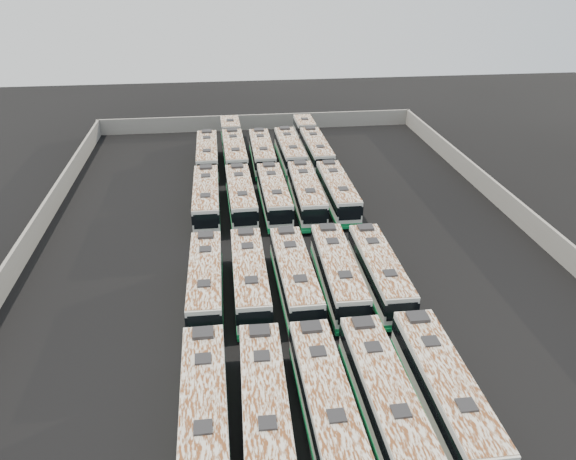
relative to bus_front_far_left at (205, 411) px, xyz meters
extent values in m
plane|color=black|center=(7.06, 20.46, -1.67)|extent=(140.00, 140.00, 0.00)
cube|color=slate|center=(7.06, 56.76, -0.57)|extent=(45.20, 0.30, 2.20)
cube|color=slate|center=(29.36, 20.46, -0.57)|extent=(0.30, 73.20, 2.20)
cube|color=slate|center=(-15.24, 20.46, -0.57)|extent=(0.30, 73.20, 2.20)
cube|color=beige|center=(0.00, 0.00, -0.02)|extent=(2.53, 11.53, 2.64)
cube|color=#0F773D|center=(0.00, 0.00, -0.98)|extent=(2.58, 11.58, 0.40)
cube|color=black|center=(0.00, 0.00, 0.42)|extent=(2.59, 11.59, 0.88)
cube|color=beige|center=(0.00, 0.00, 1.33)|extent=(2.48, 11.30, 0.07)
cube|color=black|center=(0.03, -2.53, 1.43)|extent=(0.92, 0.92, 0.13)
cube|color=black|center=(-0.03, 2.53, 1.43)|extent=(0.92, 0.92, 0.13)
cube|color=black|center=(-0.06, 4.83, 1.47)|extent=(1.26, 1.07, 0.25)
cylinder|color=black|center=(-1.07, 3.67, -1.19)|extent=(0.28, 0.96, 0.96)
cylinder|color=black|center=(0.98, 3.69, -1.19)|extent=(0.28, 0.96, 0.96)
cube|color=beige|center=(3.19, -0.10, -0.04)|extent=(2.65, 11.44, 2.61)
cube|color=#0F773D|center=(3.19, -0.10, -0.99)|extent=(2.70, 11.49, 0.40)
cube|color=black|center=(3.19, -0.10, 0.40)|extent=(2.71, 11.50, 0.87)
cube|color=beige|center=(3.19, -0.10, 1.30)|extent=(2.60, 11.21, 0.07)
cube|color=black|center=(3.12, -2.60, 1.39)|extent=(0.92, 0.92, 0.13)
cube|color=black|center=(3.25, 2.40, 1.39)|extent=(0.92, 0.92, 0.13)
cube|color=black|center=(3.30, 4.68, 1.44)|extent=(1.26, 1.07, 0.25)
cylinder|color=black|center=(2.26, 3.57, -1.20)|extent=(0.29, 0.95, 0.95)
cylinder|color=black|center=(4.29, 3.52, -1.20)|extent=(0.29, 0.95, 0.95)
cube|color=beige|center=(6.51, -0.05, -0.05)|extent=(2.53, 11.33, 2.59)
cube|color=#0F773D|center=(6.51, -0.05, -0.99)|extent=(2.58, 11.39, 0.40)
cube|color=black|center=(6.51, -0.05, 0.38)|extent=(2.59, 11.40, 0.87)
cube|color=beige|center=(6.51, -0.05, 1.28)|extent=(2.48, 11.11, 0.07)
cube|color=black|center=(6.55, -2.53, 1.37)|extent=(0.91, 0.91, 0.13)
cube|color=black|center=(6.47, 2.44, 1.37)|extent=(0.91, 0.91, 0.13)
cube|color=black|center=(6.43, 4.70, 1.42)|extent=(1.24, 1.05, 0.24)
cylinder|color=black|center=(5.44, 3.55, -1.20)|extent=(0.28, 0.95, 0.94)
cylinder|color=black|center=(7.46, 3.58, -1.20)|extent=(0.28, 0.95, 0.94)
cube|color=beige|center=(9.72, -0.14, -0.02)|extent=(2.56, 11.51, 2.63)
cube|color=#0F773D|center=(9.72, -0.14, -0.98)|extent=(2.61, 11.56, 0.40)
cube|color=black|center=(9.72, -0.14, 0.41)|extent=(2.62, 11.57, 0.88)
cube|color=beige|center=(9.72, -0.14, 1.32)|extent=(2.51, 11.28, 0.07)
cube|color=black|center=(9.76, -2.67, 1.42)|extent=(0.92, 0.92, 0.13)
cube|color=black|center=(9.69, 2.38, 1.42)|extent=(0.92, 0.92, 0.13)
cube|color=black|center=(9.65, 4.68, 1.47)|extent=(1.26, 1.07, 0.25)
cylinder|color=black|center=(8.65, 3.51, -1.19)|extent=(0.28, 0.96, 0.96)
cylinder|color=black|center=(10.69, 3.54, -1.19)|extent=(0.28, 0.96, 0.96)
cube|color=beige|center=(13.13, -0.16, 0.01)|extent=(2.45, 11.70, 2.68)
cube|color=#0F773D|center=(13.13, -0.16, -0.97)|extent=(2.50, 11.75, 0.41)
cube|color=black|center=(13.13, -0.16, 0.45)|extent=(2.51, 11.76, 0.90)
cube|color=beige|center=(13.13, -0.16, 1.38)|extent=(2.40, 11.47, 0.07)
cube|color=black|center=(13.12, -2.73, 1.48)|extent=(0.93, 0.93, 0.14)
cube|color=black|center=(13.13, 2.42, 1.48)|extent=(0.93, 0.93, 0.14)
cube|color=black|center=(13.13, 4.75, 1.53)|extent=(1.27, 1.07, 0.25)
cylinder|color=black|center=(14.16, -3.90, -1.18)|extent=(0.27, 0.98, 0.97)
cylinder|color=black|center=(12.09, 3.59, -1.18)|extent=(0.27, 0.98, 0.97)
cylinder|color=black|center=(14.17, 3.58, -1.18)|extent=(0.27, 0.98, 0.97)
cube|color=beige|center=(-0.04, 13.04, -0.05)|extent=(2.45, 11.27, 2.58)
cube|color=#0F773D|center=(-0.04, 13.04, -1.00)|extent=(2.50, 11.32, 0.39)
cube|color=black|center=(-0.04, 13.04, 0.37)|extent=(2.51, 11.33, 0.86)
cube|color=black|center=(-0.10, 7.39, 0.25)|extent=(2.06, 0.08, 1.36)
cube|color=#0F773D|center=(-0.10, 7.39, -1.18)|extent=(2.34, 0.12, 0.26)
cube|color=beige|center=(-0.04, 13.04, 1.26)|extent=(2.40, 11.04, 0.07)
cube|color=black|center=(-0.07, 10.56, 1.36)|extent=(0.90, 0.90, 0.13)
cube|color=black|center=(-0.02, 15.51, 1.36)|extent=(0.90, 0.90, 0.13)
cube|color=black|center=(0.00, 17.76, 1.40)|extent=(1.23, 1.04, 0.24)
cylinder|color=black|center=(-1.08, 9.45, -1.20)|extent=(0.27, 0.94, 0.94)
cylinder|color=black|center=(0.92, 9.43, -1.20)|extent=(0.27, 0.94, 0.94)
cylinder|color=black|center=(-1.01, 16.65, -1.20)|extent=(0.27, 0.94, 0.94)
cylinder|color=black|center=(0.99, 16.63, -1.20)|extent=(0.27, 0.94, 0.94)
cube|color=beige|center=(3.19, 13.07, -0.03)|extent=(2.42, 11.43, 2.62)
cube|color=#0F773D|center=(3.19, 13.07, -0.99)|extent=(2.47, 11.48, 0.40)
cube|color=black|center=(3.19, 13.07, 0.40)|extent=(2.48, 11.49, 0.88)
cube|color=black|center=(3.17, 7.34, 0.28)|extent=(2.09, 0.07, 1.38)
cube|color=#0F773D|center=(3.17, 7.34, -1.18)|extent=(2.38, 0.11, 0.27)
cube|color=beige|center=(3.19, 13.07, 1.31)|extent=(2.37, 11.20, 0.07)
cube|color=black|center=(3.19, 10.55, 1.40)|extent=(0.91, 0.91, 0.13)
cube|color=black|center=(3.20, 15.58, 1.40)|extent=(0.91, 0.91, 0.13)
cube|color=black|center=(3.21, 17.86, 1.45)|extent=(1.24, 1.05, 0.25)
cylinder|color=black|center=(2.16, 9.42, -1.20)|extent=(0.27, 0.95, 0.95)
cylinder|color=black|center=(4.20, 9.41, -1.20)|extent=(0.27, 0.95, 0.95)
cylinder|color=black|center=(2.19, 16.72, -1.20)|extent=(0.27, 0.95, 0.95)
cylinder|color=black|center=(4.23, 16.72, -1.20)|extent=(0.27, 0.95, 0.95)
cube|color=beige|center=(6.54, 12.82, -0.02)|extent=(2.57, 11.53, 2.63)
cube|color=#0F773D|center=(6.54, 12.82, -0.98)|extent=(2.62, 11.58, 0.40)
cube|color=black|center=(6.54, 12.82, 0.42)|extent=(2.63, 11.59, 0.88)
cube|color=black|center=(6.63, 7.05, 0.29)|extent=(2.11, 0.09, 1.39)
cube|color=#0F773D|center=(6.63, 7.05, -1.17)|extent=(2.40, 0.14, 0.27)
cube|color=beige|center=(6.54, 12.82, 1.33)|extent=(2.52, 11.30, 0.07)
cube|color=black|center=(6.58, 10.29, 1.42)|extent=(0.92, 0.92, 0.13)
cube|color=black|center=(6.50, 15.34, 1.42)|extent=(0.92, 0.92, 0.13)
cube|color=black|center=(6.47, 17.64, 1.47)|extent=(1.26, 1.07, 0.25)
cylinder|color=black|center=(5.57, 9.12, -1.19)|extent=(0.28, 0.96, 0.96)
cylinder|color=black|center=(7.62, 9.15, -1.19)|extent=(0.28, 0.96, 0.96)
cylinder|color=black|center=(5.46, 16.48, -1.19)|extent=(0.28, 0.96, 0.96)
cylinder|color=black|center=(7.51, 16.51, -1.19)|extent=(0.28, 0.96, 0.96)
cube|color=beige|center=(9.83, 12.93, -0.01)|extent=(2.62, 11.59, 2.65)
cube|color=#0F773D|center=(9.83, 12.93, -0.98)|extent=(2.67, 11.65, 0.40)
cube|color=black|center=(9.83, 12.93, 0.43)|extent=(2.68, 11.66, 0.89)
cube|color=black|center=(9.72, 7.14, 0.30)|extent=(2.12, 0.10, 1.40)
cube|color=#0F773D|center=(9.72, 7.14, -1.17)|extent=(2.41, 0.14, 0.27)
cube|color=beige|center=(9.83, 12.93, 1.34)|extent=(2.57, 11.36, 0.07)
cube|color=black|center=(9.78, 10.39, 1.44)|extent=(0.93, 0.93, 0.13)
cube|color=black|center=(9.87, 15.48, 1.44)|extent=(0.93, 0.93, 0.13)
cube|color=black|center=(9.92, 17.79, 1.49)|extent=(1.27, 1.08, 0.25)
cylinder|color=black|center=(8.73, 9.26, -1.19)|extent=(0.29, 0.97, 0.96)
cylinder|color=black|center=(10.79, 9.22, -1.19)|extent=(0.29, 0.97, 0.96)
cylinder|color=black|center=(8.86, 16.65, -1.19)|extent=(0.29, 0.97, 0.96)
cylinder|color=black|center=(10.92, 16.61, -1.19)|extent=(0.29, 0.97, 0.96)
cube|color=beige|center=(13.03, 12.81, -0.06)|extent=(2.40, 11.25, 2.58)
cube|color=#0F773D|center=(13.03, 12.81, -1.00)|extent=(2.45, 11.30, 0.39)
cube|color=black|center=(13.03, 12.81, 0.37)|extent=(2.46, 11.31, 0.86)
cube|color=black|center=(13.00, 7.18, 0.25)|extent=(2.06, 0.07, 1.36)
cube|color=#0F773D|center=(13.00, 7.18, -1.18)|extent=(2.34, 0.11, 0.26)
cube|color=beige|center=(13.03, 12.81, 1.26)|extent=(2.35, 11.03, 0.07)
cube|color=black|center=(13.02, 10.34, 1.35)|extent=(0.89, 0.89, 0.13)
cube|color=black|center=(13.04, 15.29, 1.35)|extent=(0.89, 0.89, 0.13)
cube|color=black|center=(13.05, 17.54, 1.40)|extent=(1.22, 1.04, 0.24)
cylinder|color=black|center=(12.01, 9.22, -1.20)|extent=(0.27, 0.94, 0.94)
cylinder|color=black|center=(14.01, 9.21, -1.20)|extent=(0.27, 0.94, 0.94)
cylinder|color=black|center=(12.04, 16.42, -1.20)|extent=(0.27, 0.94, 0.94)
cylinder|color=black|center=(14.05, 16.41, -1.20)|extent=(0.27, 0.94, 0.94)
cube|color=beige|center=(-0.10, 28.38, -0.01)|extent=(2.42, 11.59, 2.65)
cube|color=#0F773D|center=(-0.10, 28.38, -0.98)|extent=(2.47, 11.64, 0.41)
cube|color=black|center=(-0.10, 28.38, 0.43)|extent=(2.48, 11.65, 0.89)
cube|color=black|center=(-0.09, 22.57, 0.31)|extent=(2.12, 0.06, 1.40)
cube|color=#0F773D|center=(-0.09, 22.57, -1.17)|extent=(2.41, 0.10, 0.27)
cube|color=beige|center=(-0.10, 28.38, 1.35)|extent=(2.38, 11.35, 0.07)
cube|color=black|center=(-0.09, 25.83, 1.45)|extent=(0.92, 0.92, 0.14)
cube|color=black|center=(-0.10, 30.93, 1.45)|extent=(0.92, 0.92, 0.14)
cube|color=black|center=(-0.10, 33.24, 1.49)|extent=(1.26, 1.06, 0.25)
cylinder|color=black|center=(-1.13, 24.67, -1.19)|extent=(0.27, 0.97, 0.97)
cylinder|color=black|center=(0.94, 24.67, -1.19)|extent=(0.27, 0.97, 0.97)
cylinder|color=black|center=(-1.13, 32.08, -1.19)|extent=(0.27, 0.97, 0.97)
cylinder|color=black|center=(0.93, 32.08, -1.19)|extent=(0.27, 0.97, 0.97)
cube|color=beige|center=(3.28, 28.46, -0.03)|extent=(2.66, 11.50, 2.62)
cube|color=#0F773D|center=(3.28, 28.46, -0.98)|extent=(2.72, 11.56, 0.40)
cube|color=black|center=(3.28, 28.46, 0.41)|extent=(2.73, 11.57, 0.88)
cube|color=black|center=(3.42, 22.72, 0.28)|extent=(2.10, 0.11, 1.38)
cube|color=#0F773D|center=(3.42, 22.72, -1.18)|extent=(2.39, 0.16, 0.27)
cube|color=beige|center=(3.28, 28.46, 1.31)|extent=(2.61, 11.27, 0.07)
cube|color=black|center=(3.34, 25.94, 1.41)|extent=(0.93, 0.93, 0.13)
cube|color=black|center=(3.21, 30.98, 1.41)|extent=(0.93, 0.93, 0.13)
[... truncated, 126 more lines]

